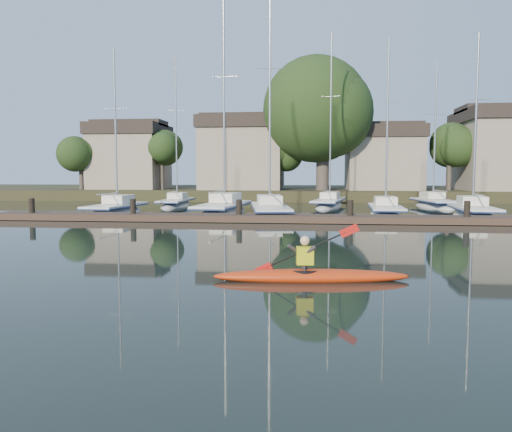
# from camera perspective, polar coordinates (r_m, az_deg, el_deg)

# --- Properties ---
(ground) EXTENTS (160.00, 160.00, 0.00)m
(ground) POSITION_cam_1_polar(r_m,az_deg,el_deg) (13.22, 2.33, -6.59)
(ground) COLOR black
(ground) RESTS_ON ground
(kayak) EXTENTS (4.88, 1.17, 1.55)m
(kayak) POSITION_cam_1_polar(r_m,az_deg,el_deg) (12.38, 6.21, -6.51)
(kayak) COLOR #C3430F
(kayak) RESTS_ON ground
(dock) EXTENTS (34.00, 2.00, 1.80)m
(dock) POSITION_cam_1_polar(r_m,az_deg,el_deg) (27.05, 4.36, -0.25)
(dock) COLOR #3F2D24
(dock) RESTS_ON ground
(sailboat_0) EXTENTS (2.49, 7.60, 11.90)m
(sailboat_0) POSITION_cam_1_polar(r_m,az_deg,el_deg) (33.90, -15.68, -0.05)
(sailboat_0) COLOR white
(sailboat_0) RESTS_ON ground
(sailboat_1) EXTENTS (3.17, 9.52, 15.29)m
(sailboat_1) POSITION_cam_1_polar(r_m,az_deg,el_deg) (32.76, -3.72, -0.07)
(sailboat_1) COLOR white
(sailboat_1) RESTS_ON ground
(sailboat_2) EXTENTS (3.56, 9.61, 15.55)m
(sailboat_2) POSITION_cam_1_polar(r_m,az_deg,el_deg) (31.10, 1.60, -0.30)
(sailboat_2) COLOR white
(sailboat_2) RESTS_ON ground
(sailboat_3) EXTENTS (2.49, 7.71, 12.25)m
(sailboat_3) POSITION_cam_1_polar(r_m,az_deg,el_deg) (32.63, 14.59, -0.19)
(sailboat_3) COLOR white
(sailboat_3) RESTS_ON ground
(sailboat_4) EXTENTS (2.83, 7.40, 12.28)m
(sailboat_4) POSITION_cam_1_polar(r_m,az_deg,el_deg) (32.91, 23.55, -0.43)
(sailboat_4) COLOR white
(sailboat_4) RESTS_ON ground
(sailboat_5) EXTENTS (2.09, 7.99, 13.14)m
(sailboat_5) POSITION_cam_1_polar(r_m,az_deg,el_deg) (40.80, -9.06, 0.93)
(sailboat_5) COLOR white
(sailboat_5) RESTS_ON ground
(sailboat_6) EXTENTS (3.51, 9.57, 14.90)m
(sailboat_6) POSITION_cam_1_polar(r_m,az_deg,el_deg) (40.35, 8.36, 0.88)
(sailboat_6) COLOR white
(sailboat_6) RESTS_ON ground
(sailboat_7) EXTENTS (2.83, 7.91, 12.48)m
(sailboat_7) POSITION_cam_1_polar(r_m,az_deg,el_deg) (41.53, 19.64, 0.74)
(sailboat_7) COLOR white
(sailboat_7) RESTS_ON ground
(shore) EXTENTS (90.00, 25.25, 12.75)m
(shore) POSITION_cam_1_polar(r_m,az_deg,el_deg) (53.22, 7.06, 5.52)
(shore) COLOR #2B341A
(shore) RESTS_ON ground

